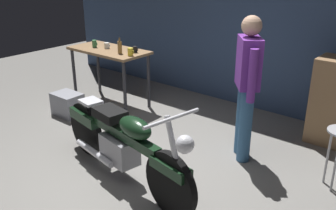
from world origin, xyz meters
TOP-DOWN VIEW (x-y plane):
  - ground_plane at (0.00, 0.00)m, footprint 12.00×12.00m
  - back_wall at (0.00, 2.80)m, footprint 8.00×0.12m
  - workbench at (-1.82, 1.45)m, footprint 1.30×0.64m
  - motorcycle at (-0.04, -0.02)m, footprint 2.17×0.70m
  - person_standing at (0.68, 1.24)m, footprint 0.41×0.47m
  - storage_bin at (-1.97, 0.70)m, footprint 0.44×0.32m
  - mug_white_ceramic at (-1.88, 1.47)m, footprint 0.11×0.08m
  - mug_black_matte at (-1.35, 1.55)m, footprint 0.10×0.07m
  - mug_yellow_tall at (-1.27, 1.37)m, footprint 0.11×0.08m
  - mug_green_speckled at (-2.09, 1.39)m, footprint 0.11×0.07m
  - bottle at (-1.49, 1.37)m, footprint 0.06×0.06m

SIDE VIEW (x-z plane):
  - ground_plane at x=0.00m, z-range 0.00..0.00m
  - storage_bin at x=-1.97m, z-range 0.00..0.34m
  - motorcycle at x=-0.04m, z-range -0.05..0.95m
  - workbench at x=-1.82m, z-range 0.34..1.24m
  - person_standing at x=0.68m, z-range 0.09..1.76m
  - mug_white_ceramic at x=-1.88m, z-range 0.90..0.99m
  - mug_black_matte at x=-1.35m, z-range 0.90..0.99m
  - mug_yellow_tall at x=-1.27m, z-range 0.90..1.01m
  - mug_green_speckled at x=-2.09m, z-range 0.90..1.01m
  - bottle at x=-1.49m, z-range 0.88..1.12m
  - back_wall at x=0.00m, z-range 0.00..3.10m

